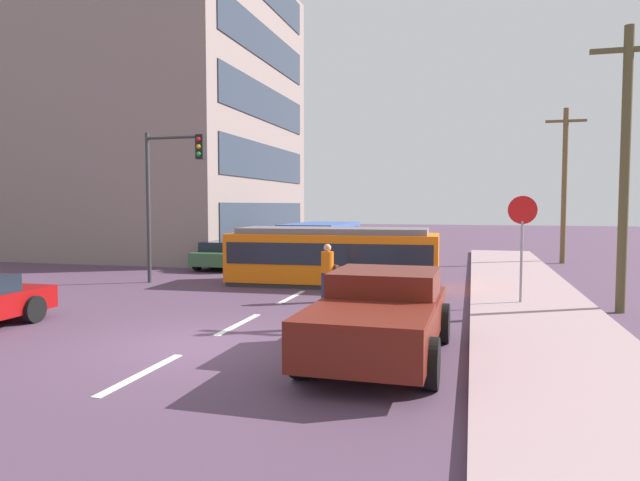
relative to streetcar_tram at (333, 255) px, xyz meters
name	(u,v)px	position (x,y,z in m)	size (l,w,h in m)	color
ground_plane	(325,280)	(-0.59, 1.11, -1.03)	(120.00, 120.00, 0.00)	#51384E
sidewalk_curb_right	(532,305)	(6.21, -2.89, -0.96)	(3.20, 36.00, 0.14)	#A28388
lane_stripe_0	(142,374)	(-0.59, -10.89, -1.02)	(0.16, 2.40, 0.01)	silver
lane_stripe_1	(239,324)	(-0.59, -6.89, -1.02)	(0.16, 2.40, 0.01)	silver
lane_stripe_2	(292,297)	(-0.59, -2.89, -1.02)	(0.16, 2.40, 0.01)	silver
lane_stripe_3	(352,266)	(-0.59, 6.00, -1.02)	(0.16, 2.40, 0.01)	silver
lane_stripe_4	(374,255)	(-0.59, 12.00, -1.02)	(0.16, 2.40, 0.01)	silver
corner_building	(128,116)	(-15.12, 10.70, 6.97)	(17.48, 14.52, 16.00)	gray
streetcar_tram	(333,255)	(0.00, 0.00, 0.00)	(7.25, 2.85, 1.99)	orange
city_bus	(321,241)	(-2.19, 6.51, 0.07)	(2.67, 5.45, 1.92)	#37559A
pedestrian_crossing	(328,269)	(0.67, -3.43, -0.08)	(0.51, 0.36, 1.67)	#2B2B40
pickup_truck_parked	(381,314)	(3.05, -8.89, -0.23)	(2.33, 5.02, 1.55)	#5C1910
parked_sedan_mid	(229,254)	(-5.71, 3.96, -0.40)	(2.10, 4.08, 1.19)	#315A35
stop_sign	(522,227)	(5.93, -2.83, 1.17)	(0.76, 0.07, 2.88)	gray
traffic_light_mast	(169,179)	(-5.67, -1.10, 2.64)	(2.28, 0.33, 5.32)	#333333
utility_pole_near	(625,164)	(8.35, -3.00, 2.78)	(1.80, 0.24, 7.26)	brown
utility_pole_mid	(564,183)	(8.79, 9.84, 2.79)	(1.80, 0.24, 7.29)	brown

